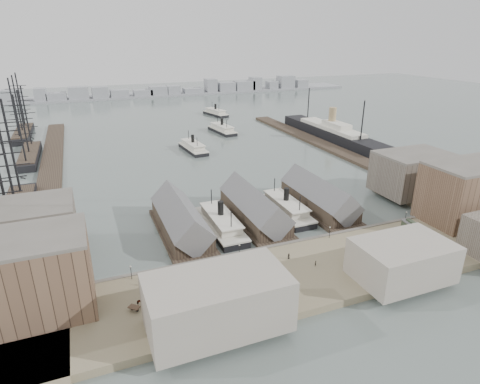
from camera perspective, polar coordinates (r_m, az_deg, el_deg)
name	(u,v)px	position (r m, az deg, el deg)	size (l,w,h in m)	color
ground	(275,242)	(127.43, 5.06, -7.13)	(900.00, 900.00, 0.00)	#505C59
quay	(309,272)	(112.02, 9.75, -11.17)	(180.00, 30.00, 2.00)	#776C50
seawall	(283,247)	(122.86, 6.18, -7.73)	(180.00, 1.20, 2.30)	#59544C
west_wharf	(51,171)	(208.70, -25.32, 2.68)	(10.00, 220.00, 1.60)	#2D231C
east_wharf	(327,146)	(237.18, 12.27, 6.37)	(10.00, 180.00, 1.60)	#2D231C
ferry_shed_west	(181,221)	(131.56, -8.44, -4.05)	(14.00, 42.00, 12.60)	#2D231C
ferry_shed_center	(254,209)	(139.02, 2.01, -2.37)	(14.00, 42.00, 12.60)	#2D231C
ferry_shed_east	(319,198)	(150.65, 11.11, -0.83)	(14.00, 42.00, 12.60)	#2D231C
warehouse_west_front	(14,280)	(102.13, -29.47, -10.87)	(32.00, 18.00, 18.00)	brown
warehouse_west_back	(28,230)	(129.48, -27.97, -4.82)	(26.00, 20.00, 14.00)	#60564C
warehouse_east_front	(469,193)	(154.67, 29.81, -0.07)	(30.00, 18.00, 19.00)	brown
warehouse_east_back	(413,173)	(173.31, 23.38, 2.46)	(28.00, 20.00, 15.00)	#60564C
street_bldg_center	(402,260)	(112.16, 22.07, -8.97)	(24.00, 16.00, 10.00)	gray
street_bldg_west	(218,302)	(88.29, -3.22, -15.37)	(30.00, 16.00, 12.00)	gray
lamp_post_far_w	(131,270)	(108.21, -15.27, -10.64)	(0.44, 0.44, 3.92)	black
lamp_post_near_w	(239,248)	(114.09, -0.08, -8.00)	(0.44, 0.44, 3.92)	black
lamp_post_near_e	(330,230)	(126.98, 12.65, -5.32)	(0.44, 0.44, 3.92)	black
lamp_post_far_e	(406,215)	(145.02, 22.55, -3.03)	(0.44, 0.44, 3.92)	black
far_shore	(128,93)	(439.88, -15.60, 13.35)	(500.00, 40.00, 15.72)	gray
ferry_docked_west	(221,223)	(133.70, -2.73, -4.39)	(9.11, 30.38, 10.85)	black
ferry_docked_east	(286,208)	(145.98, 6.53, -2.22)	(8.90, 29.65, 10.59)	black
ferry_open_near	(193,147)	(226.11, -6.69, 6.37)	(10.69, 28.05, 9.79)	black
ferry_open_mid	(222,129)	(268.68, -2.57, 8.94)	(11.93, 29.04, 10.07)	black
ferry_open_far	(216,113)	(328.08, -3.50, 11.21)	(14.19, 28.14, 9.64)	black
sailing_ship_near	(14,218)	(155.90, -29.43, -3.27)	(9.63, 66.32, 39.58)	black
sailing_ship_mid	(30,154)	(236.85, -27.75, 4.77)	(8.62, 49.81, 35.44)	black
sailing_ship_far	(23,132)	(291.86, -28.48, 7.46)	(9.23, 51.29, 37.95)	black
ocean_steamer	(331,132)	(257.75, 12.85, 8.29)	(13.29, 97.11, 19.42)	black
tram	(415,232)	(135.65, 23.67, -5.21)	(4.49, 11.69, 4.05)	black
horse_cart_left	(139,303)	(99.31, -14.11, -15.04)	(4.34, 4.29, 1.69)	black
horse_cart_center	(281,276)	(106.21, 5.82, -11.81)	(4.81, 2.94, 1.44)	black
horse_cart_right	(391,249)	(125.46, 20.73, -7.61)	(4.81, 2.70, 1.58)	black
pedestrian_0	(141,283)	(105.93, -13.86, -12.41)	(0.67, 0.49, 1.82)	black
pedestrian_1	(149,294)	(101.72, -12.83, -13.92)	(0.84, 0.65, 1.73)	black
pedestrian_2	(197,266)	(110.14, -6.16, -10.46)	(1.08, 0.62, 1.67)	black
pedestrian_3	(249,283)	(103.11, 1.34, -12.81)	(0.93, 0.39, 1.59)	black
pedestrian_4	(289,256)	(114.80, 6.95, -9.05)	(0.82, 0.53, 1.68)	black
pedestrian_5	(315,263)	(112.72, 10.68, -9.94)	(0.59, 0.43, 1.62)	black
pedestrian_6	(373,241)	(128.18, 18.36, -6.64)	(0.77, 0.60, 1.59)	black
pedestrian_7	(386,249)	(124.95, 20.03, -7.64)	(1.01, 0.58, 1.56)	black
pedestrian_8	(407,227)	(140.46, 22.62, -4.68)	(0.98, 0.41, 1.68)	black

